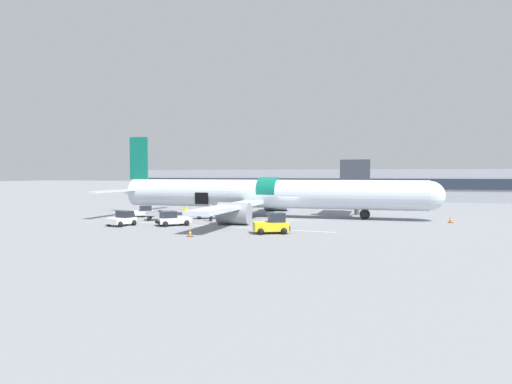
{
  "coord_description": "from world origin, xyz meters",
  "views": [
    {
      "loc": [
        11.04,
        -50.15,
        5.1
      ],
      "look_at": [
        -3.33,
        -1.24,
        3.07
      ],
      "focal_mm": 32.0,
      "sensor_mm": 36.0,
      "label": 1
    }
  ],
  "objects_px": {
    "baggage_cart_queued": "(159,215)",
    "ground_crew_driver": "(186,212)",
    "airplane": "(265,195)",
    "baggage_tug_spare": "(142,212)",
    "ground_crew_loader_a": "(211,212)",
    "ground_crew_loader_b": "(231,212)",
    "baggage_cart_loading": "(209,214)",
    "baggage_tug_mid": "(272,224)",
    "baggage_tug_rear": "(122,219)",
    "baggage_tug_lead": "(172,219)",
    "suitcase_on_tarmac_upright": "(224,218)"
  },
  "relations": [
    {
      "from": "baggage_cart_loading",
      "to": "suitcase_on_tarmac_upright",
      "type": "height_order",
      "value": "baggage_cart_loading"
    },
    {
      "from": "airplane",
      "to": "baggage_cart_loading",
      "type": "height_order",
      "value": "airplane"
    },
    {
      "from": "airplane",
      "to": "ground_crew_loader_a",
      "type": "relative_size",
      "value": 21.87
    },
    {
      "from": "baggage_cart_loading",
      "to": "ground_crew_loader_b",
      "type": "relative_size",
      "value": 2.39
    },
    {
      "from": "baggage_cart_loading",
      "to": "baggage_cart_queued",
      "type": "height_order",
      "value": "baggage_cart_queued"
    },
    {
      "from": "ground_crew_driver",
      "to": "baggage_tug_mid",
      "type": "bearing_deg",
      "value": -36.26
    },
    {
      "from": "airplane",
      "to": "baggage_tug_rear",
      "type": "bearing_deg",
      "value": -129.92
    },
    {
      "from": "baggage_cart_queued",
      "to": "ground_crew_loader_b",
      "type": "xyz_separation_m",
      "value": [
        7.43,
        2.76,
        0.29
      ]
    },
    {
      "from": "baggage_cart_queued",
      "to": "ground_crew_driver",
      "type": "xyz_separation_m",
      "value": [
        2.38,
        1.83,
        0.27
      ]
    },
    {
      "from": "baggage_tug_spare",
      "to": "ground_crew_loader_a",
      "type": "distance_m",
      "value": 10.04
    },
    {
      "from": "ground_crew_loader_b",
      "to": "baggage_cart_queued",
      "type": "bearing_deg",
      "value": -159.59
    },
    {
      "from": "ground_crew_driver",
      "to": "suitcase_on_tarmac_upright",
      "type": "distance_m",
      "value": 4.58
    },
    {
      "from": "baggage_tug_mid",
      "to": "baggage_cart_loading",
      "type": "relative_size",
      "value": 0.9
    },
    {
      "from": "baggage_tug_spare",
      "to": "baggage_cart_queued",
      "type": "xyz_separation_m",
      "value": [
        3.78,
        -2.99,
        -0.04
      ]
    },
    {
      "from": "airplane",
      "to": "ground_crew_driver",
      "type": "height_order",
      "value": "airplane"
    },
    {
      "from": "airplane",
      "to": "suitcase_on_tarmac_upright",
      "type": "relative_size",
      "value": 64.76
    },
    {
      "from": "airplane",
      "to": "baggage_tug_spare",
      "type": "distance_m",
      "value": 14.67
    },
    {
      "from": "baggage_tug_lead",
      "to": "baggage_cart_queued",
      "type": "distance_m",
      "value": 5.88
    },
    {
      "from": "baggage_tug_rear",
      "to": "ground_crew_driver",
      "type": "xyz_separation_m",
      "value": [
        3.18,
        7.68,
        0.18
      ]
    },
    {
      "from": "airplane",
      "to": "baggage_tug_mid",
      "type": "bearing_deg",
      "value": -72.15
    },
    {
      "from": "baggage_tug_spare",
      "to": "ground_crew_loader_b",
      "type": "relative_size",
      "value": 2.18
    },
    {
      "from": "airplane",
      "to": "suitcase_on_tarmac_upright",
      "type": "distance_m",
      "value": 6.58
    },
    {
      "from": "baggage_tug_spare",
      "to": "baggage_tug_rear",
      "type": "bearing_deg",
      "value": -71.41
    },
    {
      "from": "baggage_tug_rear",
      "to": "ground_crew_driver",
      "type": "relative_size",
      "value": 1.94
    },
    {
      "from": "baggage_cart_queued",
      "to": "ground_crew_driver",
      "type": "distance_m",
      "value": 3.01
    },
    {
      "from": "baggage_tug_lead",
      "to": "baggage_tug_spare",
      "type": "relative_size",
      "value": 0.99
    },
    {
      "from": "airplane",
      "to": "ground_crew_loader_a",
      "type": "bearing_deg",
      "value": -122.0
    },
    {
      "from": "airplane",
      "to": "baggage_cart_queued",
      "type": "xyz_separation_m",
      "value": [
        -10.12,
        -7.22,
        -2.09
      ]
    },
    {
      "from": "baggage_cart_loading",
      "to": "baggage_cart_queued",
      "type": "bearing_deg",
      "value": -145.49
    },
    {
      "from": "ground_crew_loader_a",
      "to": "ground_crew_loader_b",
      "type": "bearing_deg",
      "value": 56.34
    },
    {
      "from": "baggage_cart_queued",
      "to": "ground_crew_driver",
      "type": "bearing_deg",
      "value": 37.63
    },
    {
      "from": "suitcase_on_tarmac_upright",
      "to": "ground_crew_driver",
      "type": "bearing_deg",
      "value": -178.13
    },
    {
      "from": "ground_crew_loader_b",
      "to": "suitcase_on_tarmac_upright",
      "type": "height_order",
      "value": "ground_crew_loader_b"
    },
    {
      "from": "baggage_tug_lead",
      "to": "baggage_cart_loading",
      "type": "distance_m",
      "value": 7.65
    },
    {
      "from": "baggage_tug_spare",
      "to": "baggage_cart_queued",
      "type": "distance_m",
      "value": 4.82
    },
    {
      "from": "baggage_cart_loading",
      "to": "baggage_cart_queued",
      "type": "relative_size",
      "value": 1.06
    },
    {
      "from": "airplane",
      "to": "ground_crew_loader_a",
      "type": "height_order",
      "value": "airplane"
    },
    {
      "from": "baggage_tug_lead",
      "to": "ground_crew_driver",
      "type": "relative_size",
      "value": 2.21
    },
    {
      "from": "airplane",
      "to": "baggage_cart_loading",
      "type": "bearing_deg",
      "value": -143.68
    },
    {
      "from": "baggage_tug_rear",
      "to": "suitcase_on_tarmac_upright",
      "type": "bearing_deg",
      "value": 45.34
    },
    {
      "from": "baggage_tug_rear",
      "to": "baggage_cart_loading",
      "type": "relative_size",
      "value": 0.79
    },
    {
      "from": "airplane",
      "to": "baggage_cart_loading",
      "type": "distance_m",
      "value": 7.12
    },
    {
      "from": "baggage_tug_spare",
      "to": "baggage_tug_mid",
      "type": "bearing_deg",
      "value": -28.93
    },
    {
      "from": "baggage_tug_spare",
      "to": "baggage_tug_lead",
      "type": "bearing_deg",
      "value": -44.02
    },
    {
      "from": "suitcase_on_tarmac_upright",
      "to": "ground_crew_loader_a",
      "type": "bearing_deg",
      "value": -124.08
    },
    {
      "from": "baggage_tug_lead",
      "to": "baggage_cart_loading",
      "type": "xyz_separation_m",
      "value": [
        0.77,
        7.61,
        -0.17
      ]
    },
    {
      "from": "airplane",
      "to": "ground_crew_loader_b",
      "type": "distance_m",
      "value": 5.51
    },
    {
      "from": "baggage_tug_lead",
      "to": "ground_crew_loader_a",
      "type": "height_order",
      "value": "ground_crew_loader_a"
    },
    {
      "from": "baggage_tug_mid",
      "to": "baggage_tug_rear",
      "type": "distance_m",
      "value": 15.66
    },
    {
      "from": "baggage_tug_mid",
      "to": "ground_crew_driver",
      "type": "xyz_separation_m",
      "value": [
        -12.41,
        9.11,
        0.05
      ]
    }
  ]
}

